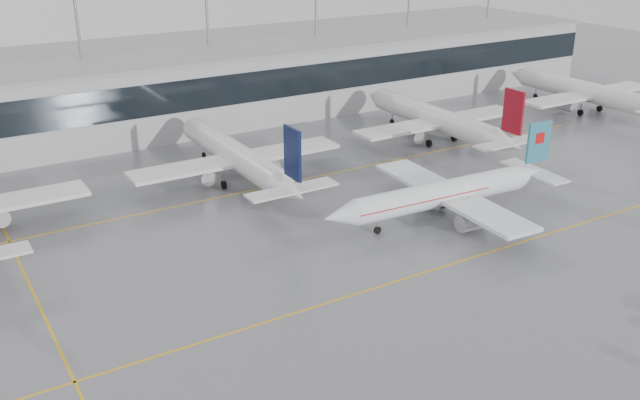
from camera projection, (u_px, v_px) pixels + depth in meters
ground at (382, 286)px, 70.74m from camera, size 320.00×320.00×0.00m
taxi_line_main at (382, 286)px, 70.74m from camera, size 120.00×0.25×0.01m
taxi_line_north at (250, 191)px, 94.48m from camera, size 120.00×0.25×0.01m
taxi_line_cross at (36, 299)px, 68.25m from camera, size 0.25×60.00×0.01m
terminal at (163, 96)px, 117.53m from camera, size 180.00×15.00×12.00m
terminal_glass at (179, 97)px, 110.98m from camera, size 180.00×0.20×5.00m
terminal_roof at (160, 59)px, 115.17m from camera, size 182.00×16.00×0.40m
light_masts at (147, 46)px, 119.49m from camera, size 156.40×1.00×22.60m
air_canada_jet at (449, 193)px, 85.27m from camera, size 33.29×25.76×10.10m
parked_jet_c at (237, 157)px, 95.99m from camera, size 29.64×36.96×11.72m
parked_jet_d at (438, 120)px, 112.75m from camera, size 29.64×36.96×11.72m
parked_jet_e at (587, 92)px, 129.51m from camera, size 29.64×36.96×11.72m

